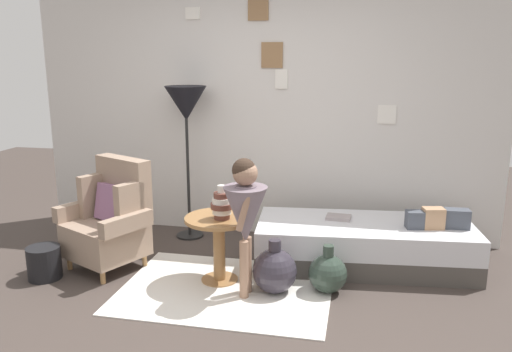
{
  "coord_description": "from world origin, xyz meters",
  "views": [
    {
      "loc": [
        1.02,
        -3.2,
        1.85
      ],
      "look_at": [
        0.15,
        0.95,
        0.85
      ],
      "focal_mm": 35.78,
      "sensor_mm": 36.0,
      "label": 1
    }
  ],
  "objects_px": {
    "daybed": "(364,244)",
    "vase_striped": "(222,205)",
    "floor_lamp": "(186,108)",
    "person_child": "(245,210)",
    "side_table": "(219,236)",
    "demijohn_far": "(328,273)",
    "armchair": "(111,219)",
    "magazine_basket": "(44,263)",
    "book_on_daybed": "(338,217)",
    "demijohn_near": "(275,271)"
  },
  "relations": [
    {
      "from": "side_table",
      "to": "demijohn_far",
      "type": "relative_size",
      "value": 1.43
    },
    {
      "from": "magazine_basket",
      "to": "demijohn_far",
      "type": "bearing_deg",
      "value": 5.56
    },
    {
      "from": "book_on_daybed",
      "to": "armchair",
      "type": "bearing_deg",
      "value": -164.72
    },
    {
      "from": "armchair",
      "to": "demijohn_far",
      "type": "distance_m",
      "value": 1.96
    },
    {
      "from": "demijohn_far",
      "to": "daybed",
      "type": "bearing_deg",
      "value": 65.32
    },
    {
      "from": "demijohn_far",
      "to": "demijohn_near",
      "type": "bearing_deg",
      "value": -168.08
    },
    {
      "from": "magazine_basket",
      "to": "armchair",
      "type": "bearing_deg",
      "value": 39.81
    },
    {
      "from": "demijohn_near",
      "to": "person_child",
      "type": "bearing_deg",
      "value": -153.39
    },
    {
      "from": "vase_striped",
      "to": "person_child",
      "type": "relative_size",
      "value": 0.25
    },
    {
      "from": "daybed",
      "to": "side_table",
      "type": "bearing_deg",
      "value": -153.52
    },
    {
      "from": "side_table",
      "to": "book_on_daybed",
      "type": "bearing_deg",
      "value": 34.9
    },
    {
      "from": "daybed",
      "to": "demijohn_far",
      "type": "height_order",
      "value": "daybed"
    },
    {
      "from": "magazine_basket",
      "to": "person_child",
      "type": "bearing_deg",
      "value": 1.21
    },
    {
      "from": "armchair",
      "to": "book_on_daybed",
      "type": "relative_size",
      "value": 4.41
    },
    {
      "from": "book_on_daybed",
      "to": "demijohn_near",
      "type": "bearing_deg",
      "value": -120.8
    },
    {
      "from": "demijohn_near",
      "to": "demijohn_far",
      "type": "distance_m",
      "value": 0.43
    },
    {
      "from": "side_table",
      "to": "demijohn_near",
      "type": "bearing_deg",
      "value": -12.47
    },
    {
      "from": "person_child",
      "to": "floor_lamp",
      "type": "bearing_deg",
      "value": 126.12
    },
    {
      "from": "daybed",
      "to": "demijohn_far",
      "type": "distance_m",
      "value": 0.67
    },
    {
      "from": "vase_striped",
      "to": "magazine_basket",
      "type": "relative_size",
      "value": 1.0
    },
    {
      "from": "armchair",
      "to": "person_child",
      "type": "bearing_deg",
      "value": -14.4
    },
    {
      "from": "daybed",
      "to": "armchair",
      "type": "bearing_deg",
      "value": -168.02
    },
    {
      "from": "floor_lamp",
      "to": "demijohn_near",
      "type": "distance_m",
      "value": 1.94
    },
    {
      "from": "floor_lamp",
      "to": "book_on_daybed",
      "type": "relative_size",
      "value": 7.1
    },
    {
      "from": "floor_lamp",
      "to": "demijohn_near",
      "type": "bearing_deg",
      "value": -45.2
    },
    {
      "from": "vase_striped",
      "to": "book_on_daybed",
      "type": "relative_size",
      "value": 1.27
    },
    {
      "from": "side_table",
      "to": "person_child",
      "type": "relative_size",
      "value": 0.51
    },
    {
      "from": "book_on_daybed",
      "to": "demijohn_far",
      "type": "xyz_separation_m",
      "value": [
        -0.04,
        -0.68,
        -0.26
      ]
    },
    {
      "from": "daybed",
      "to": "demijohn_far",
      "type": "xyz_separation_m",
      "value": [
        -0.28,
        -0.61,
        -0.04
      ]
    },
    {
      "from": "side_table",
      "to": "floor_lamp",
      "type": "distance_m",
      "value": 1.5
    },
    {
      "from": "daybed",
      "to": "vase_striped",
      "type": "bearing_deg",
      "value": -151.34
    },
    {
      "from": "book_on_daybed",
      "to": "demijohn_near",
      "type": "xyz_separation_m",
      "value": [
        -0.46,
        -0.77,
        -0.23
      ]
    },
    {
      "from": "person_child",
      "to": "demijohn_far",
      "type": "bearing_deg",
      "value": 17.18
    },
    {
      "from": "book_on_daybed",
      "to": "daybed",
      "type": "bearing_deg",
      "value": -16.4
    },
    {
      "from": "armchair",
      "to": "person_child",
      "type": "relative_size",
      "value": 0.87
    },
    {
      "from": "demijohn_near",
      "to": "demijohn_far",
      "type": "relative_size",
      "value": 1.12
    },
    {
      "from": "demijohn_near",
      "to": "magazine_basket",
      "type": "relative_size",
      "value": 1.58
    },
    {
      "from": "person_child",
      "to": "demijohn_near",
      "type": "bearing_deg",
      "value": 26.61
    },
    {
      "from": "floor_lamp",
      "to": "vase_striped",
      "type": "bearing_deg",
      "value": -57.97
    },
    {
      "from": "vase_striped",
      "to": "magazine_basket",
      "type": "height_order",
      "value": "vase_striped"
    },
    {
      "from": "demijohn_near",
      "to": "armchair",
      "type": "bearing_deg",
      "value": 171.45
    },
    {
      "from": "daybed",
      "to": "side_table",
      "type": "xyz_separation_m",
      "value": [
        -1.18,
        -0.59,
        0.2
      ]
    },
    {
      "from": "person_child",
      "to": "demijohn_far",
      "type": "relative_size",
      "value": 2.81
    },
    {
      "from": "side_table",
      "to": "vase_striped",
      "type": "distance_m",
      "value": 0.28
    },
    {
      "from": "floor_lamp",
      "to": "person_child",
      "type": "height_order",
      "value": "floor_lamp"
    },
    {
      "from": "side_table",
      "to": "magazine_basket",
      "type": "distance_m",
      "value": 1.52
    },
    {
      "from": "floor_lamp",
      "to": "magazine_basket",
      "type": "height_order",
      "value": "floor_lamp"
    },
    {
      "from": "daybed",
      "to": "book_on_daybed",
      "type": "relative_size",
      "value": 8.94
    },
    {
      "from": "floor_lamp",
      "to": "demijohn_far",
      "type": "relative_size",
      "value": 3.95
    },
    {
      "from": "demijohn_near",
      "to": "book_on_daybed",
      "type": "bearing_deg",
      "value": 59.2
    }
  ]
}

